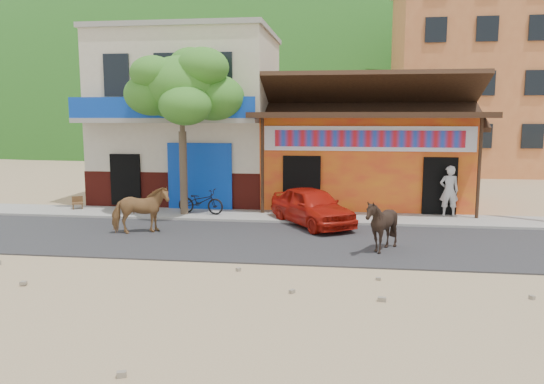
# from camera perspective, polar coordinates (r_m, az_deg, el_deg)

# --- Properties ---
(ground) EXTENTS (120.00, 120.00, 0.00)m
(ground) POSITION_cam_1_polar(r_m,az_deg,el_deg) (13.23, 2.49, -7.96)
(ground) COLOR #9E825B
(ground) RESTS_ON ground
(road) EXTENTS (60.00, 5.00, 0.04)m
(road) POSITION_cam_1_polar(r_m,az_deg,el_deg) (15.63, 3.34, -5.34)
(road) COLOR #28282B
(road) RESTS_ON ground
(sidewalk) EXTENTS (60.00, 2.00, 0.12)m
(sidewalk) POSITION_cam_1_polar(r_m,az_deg,el_deg) (19.03, 4.16, -2.76)
(sidewalk) COLOR gray
(sidewalk) RESTS_ON ground
(dance_club) EXTENTS (8.00, 6.00, 3.60)m
(dance_club) POSITION_cam_1_polar(r_m,az_deg,el_deg) (22.74, 9.89, 3.37)
(dance_club) COLOR orange
(dance_club) RESTS_ON ground
(cafe_building) EXTENTS (7.00, 6.00, 7.00)m
(cafe_building) POSITION_cam_1_polar(r_m,az_deg,el_deg) (23.60, -8.69, 7.70)
(cafe_building) COLOR beige
(cafe_building) RESTS_ON ground
(apartment_front) EXTENTS (9.00, 9.00, 12.00)m
(apartment_front) POSITION_cam_1_polar(r_m,az_deg,el_deg) (37.55, 20.21, 11.29)
(apartment_front) COLOR #CC723F
(apartment_front) RESTS_ON ground
(hillside) EXTENTS (100.00, 40.00, 24.00)m
(hillside) POSITION_cam_1_polar(r_m,az_deg,el_deg) (83.07, 7.13, 13.95)
(hillside) COLOR #194C14
(hillside) RESTS_ON ground
(tree) EXTENTS (3.00, 3.00, 6.00)m
(tree) POSITION_cam_1_polar(r_m,az_deg,el_deg) (19.33, -9.61, 6.45)
(tree) COLOR #2D721E
(tree) RESTS_ON sidewalk
(cow_tan) EXTENTS (1.90, 1.44, 1.46)m
(cow_tan) POSITION_cam_1_polar(r_m,az_deg,el_deg) (16.97, -13.97, -1.90)
(cow_tan) COLOR #996C3D
(cow_tan) RESTS_ON road
(cow_dark) EXTENTS (1.61, 1.52, 1.45)m
(cow_dark) POSITION_cam_1_polar(r_m,az_deg,el_deg) (14.55, 11.70, -3.52)
(cow_dark) COLOR black
(cow_dark) RESTS_ON road
(red_car) EXTENTS (3.35, 3.97, 1.28)m
(red_car) POSITION_cam_1_polar(r_m,az_deg,el_deg) (17.74, 4.31, -1.54)
(red_car) COLOR #B4180C
(red_car) RESTS_ON road
(scooter) EXTENTS (1.83, 0.87, 0.92)m
(scooter) POSITION_cam_1_polar(r_m,az_deg,el_deg) (19.48, -7.68, -1.01)
(scooter) COLOR black
(scooter) RESTS_ON sidewalk
(pedestrian) EXTENTS (0.67, 0.44, 1.81)m
(pedestrian) POSITION_cam_1_polar(r_m,az_deg,el_deg) (19.85, 18.50, 0.11)
(pedestrian) COLOR silver
(pedestrian) RESTS_ON sidewalk
(cafe_chair_left) EXTENTS (0.41, 0.41, 0.87)m
(cafe_chair_left) POSITION_cam_1_polar(r_m,az_deg,el_deg) (20.10, -14.07, -0.96)
(cafe_chair_left) COLOR #4F291A
(cafe_chair_left) RESTS_ON sidewalk
(cafe_chair_right) EXTENTS (0.55, 0.55, 0.87)m
(cafe_chair_right) POSITION_cam_1_polar(r_m,az_deg,el_deg) (21.71, -20.21, -0.55)
(cafe_chair_right) COLOR #54361C
(cafe_chair_right) RESTS_ON sidewalk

